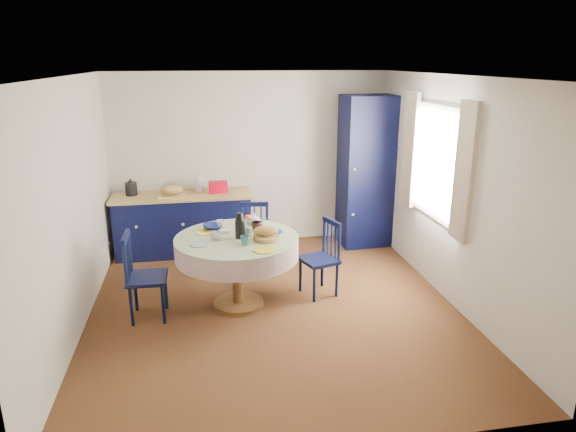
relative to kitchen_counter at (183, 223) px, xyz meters
name	(u,v)px	position (x,y,z in m)	size (l,w,h in m)	color
floor	(274,307)	(1.00, -1.90, -0.45)	(4.50, 4.50, 0.00)	black
ceiling	(272,76)	(1.00, -1.90, 2.05)	(4.50, 4.50, 0.00)	white
wall_back	(250,160)	(1.00, 0.35, 0.80)	(4.00, 0.02, 2.50)	silver
wall_left	(72,209)	(-1.00, -1.90, 0.80)	(0.02, 4.50, 2.50)	silver
wall_right	(450,191)	(3.00, -1.90, 0.80)	(0.02, 4.50, 2.50)	silver
window	(436,162)	(2.96, -1.60, 1.08)	(0.10, 1.74, 1.45)	white
kitchen_counter	(183,223)	(0.00, 0.00, 0.00)	(1.92, 0.61, 1.10)	black
pantry_cabinet	(367,172)	(2.66, -0.05, 0.65)	(0.79, 0.59, 2.18)	black
dining_table	(238,248)	(0.63, -1.79, 0.24)	(1.34, 1.34, 1.09)	#5B331A
chair_left	(143,276)	(-0.38, -1.89, 0.03)	(0.41, 0.43, 0.95)	black
chair_far	(255,238)	(0.92, -0.84, 0.01)	(0.44, 0.43, 0.90)	black
chair_right	(322,257)	(1.61, -1.64, 0.01)	(0.48, 0.50, 0.89)	black
mug_a	(216,236)	(0.40, -1.83, 0.41)	(0.11, 0.11, 0.09)	silver
mug_b	(245,240)	(0.69, -2.05, 0.42)	(0.10, 0.10, 0.10)	#286665
mug_c	(257,226)	(0.86, -1.61, 0.42)	(0.13, 0.13, 0.10)	black
mug_d	(221,224)	(0.47, -1.45, 0.42)	(0.10, 0.10, 0.09)	silver
cobalt_bowl	(213,227)	(0.38, -1.47, 0.40)	(0.23, 0.23, 0.06)	navy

